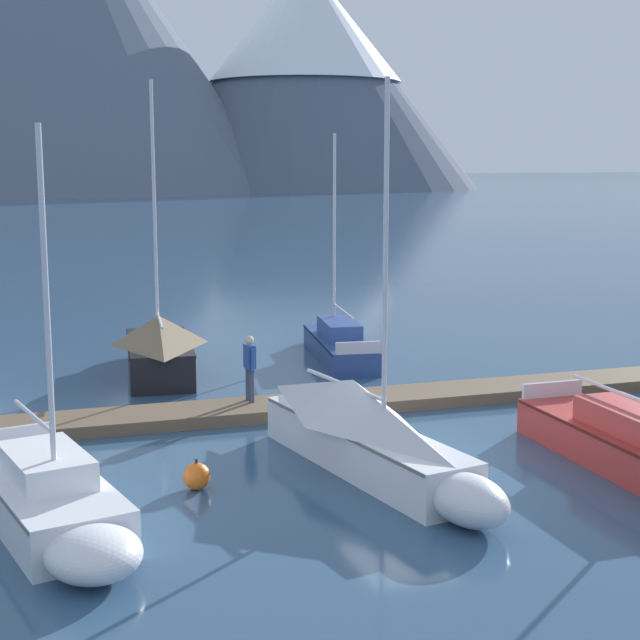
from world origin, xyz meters
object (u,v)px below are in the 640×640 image
sailboat_mid_dock_port (158,345)px  sailboat_far_berth (338,342)px  sailboat_second_berth (53,503)px  sailboat_mid_dock_starboard (369,432)px  mooring_buoy_channel_marker (197,476)px  person_on_dock (250,364)px

sailboat_mid_dock_port → sailboat_far_berth: 5.95m
sailboat_second_berth → sailboat_mid_dock_starboard: 6.48m
sailboat_far_berth → mooring_buoy_channel_marker: size_ratio=11.63×
sailboat_second_berth → sailboat_mid_dock_starboard: (6.35, 1.24, 0.32)m
sailboat_mid_dock_port → sailboat_far_berth: sailboat_mid_dock_port is taller
sailboat_mid_dock_starboard → person_on_dock: sailboat_mid_dock_starboard is taller
sailboat_mid_dock_starboard → person_on_dock: size_ratio=4.68×
sailboat_mid_dock_port → person_on_dock: (1.45, -5.16, 0.38)m
sailboat_second_berth → mooring_buoy_channel_marker: 3.12m
sailboat_mid_dock_port → sailboat_mid_dock_starboard: size_ratio=1.09×
sailboat_mid_dock_starboard → sailboat_far_berth: bearing=73.1°
mooring_buoy_channel_marker → sailboat_mid_dock_port: bearing=84.4°
sailboat_mid_dock_port → person_on_dock: size_ratio=5.11×
sailboat_second_berth → mooring_buoy_channel_marker: (2.78, 1.38, -0.28)m
sailboat_second_berth → person_on_dock: 8.48m
sailboat_second_berth → sailboat_mid_dock_port: 12.38m
sailboat_mid_dock_starboard → mooring_buoy_channel_marker: 3.62m
sailboat_second_berth → sailboat_far_berth: 15.71m
sailboat_far_berth → person_on_dock: sailboat_far_berth is taller
person_on_dock → sailboat_mid_dock_starboard: bearing=-78.5°
sailboat_mid_dock_port → sailboat_mid_dock_starboard: sailboat_mid_dock_port is taller
sailboat_mid_dock_starboard → mooring_buoy_channel_marker: sailboat_mid_dock_starboard is taller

